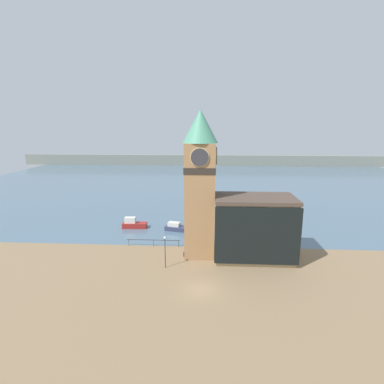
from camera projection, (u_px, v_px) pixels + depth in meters
name	position (u px, v px, depth m)	size (l,w,h in m)	color
ground_plane	(201.00, 289.00, 35.26)	(160.00, 160.00, 0.00)	#846B4C
water	(207.00, 180.00, 106.09)	(160.00, 120.00, 0.00)	slate
far_shoreline	(207.00, 160.00, 144.54)	(180.00, 3.00, 5.00)	gray
pier_railing	(154.00, 241.00, 47.60)	(8.62, 0.08, 1.09)	#333338
clock_tower	(200.00, 181.00, 42.43)	(4.88, 4.88, 21.02)	#9E754C
pier_building	(254.00, 228.00, 42.74)	(11.36, 6.78, 9.11)	tan
boat_near	(178.00, 227.00, 54.95)	(5.17, 2.97, 1.48)	#333856
boat_far	(134.00, 224.00, 56.30)	(4.59, 1.82, 2.05)	maroon
mooring_bollard_near	(184.00, 254.00, 43.99)	(0.26, 0.26, 0.76)	#2D2D33
lamp_post	(165.00, 246.00, 39.97)	(0.32, 0.32, 4.45)	black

